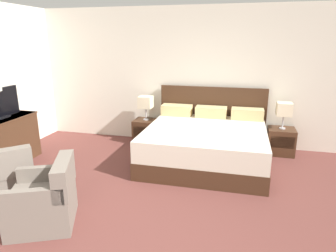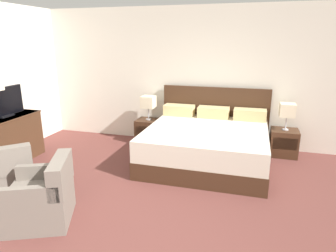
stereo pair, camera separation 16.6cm
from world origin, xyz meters
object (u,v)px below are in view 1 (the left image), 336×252
Objects in this scene: nightstand_left at (146,131)px; dresser at (3,141)px; armchair_by_window at (4,179)px; table_lamp_right at (284,109)px; armchair_companion at (45,201)px; nightstand_right at (281,141)px; bed at (206,143)px; table_lamp_left at (146,102)px.

nightstand_left is 0.41× the size of dresser.
dresser is 1.22× the size of armchair_by_window.
table_lamp_right is 0.53× the size of armchair_companion.
table_lamp_right reaches higher than nightstand_right.
bed is 1.56m from table_lamp_left.
nightstand_right is at bearing 19.79° from dresser.
table_lamp_left is (-1.30, 0.70, 0.51)m from bed.
bed is 4.27× the size of table_lamp_right.
bed is at bearing 55.78° from armchair_companion.
table_lamp_right reaches higher than armchair_by_window.
nightstand_right is at bearing -0.03° from table_lamp_left.
table_lamp_left is at bearing 39.88° from dresser.
table_lamp_right is at bearing 90.00° from nightstand_right.
nightstand_left is 2.60m from nightstand_right.
table_lamp_left reaches higher than nightstand_left.
nightstand_left is at bearing 180.00° from nightstand_right.
bed reaches higher than dresser.
nightstand_right is 4.10m from armchair_companion.
armchair_by_window is at bearing -48.41° from dresser.
bed is 4.27× the size of nightstand_left.
bed is at bearing -28.20° from nightstand_left.
bed is 4.27× the size of nightstand_right.
table_lamp_right is at bearing 46.22° from armchair_companion.
armchair_companion is (-1.54, -2.26, -0.05)m from bed.
nightstand_left is 1.00× the size of nightstand_right.
table_lamp_right is (2.60, 0.00, 0.00)m from table_lamp_left.
table_lamp_right is at bearing 19.81° from dresser.
dresser reaches higher than armchair_by_window.
table_lamp_left is at bearing 151.75° from bed.
armchair_by_window is at bearing -144.62° from table_lamp_right.
bed is 1.48m from nightstand_left.
table_lamp_right is at bearing 0.03° from nightstand_left.
table_lamp_right is at bearing 0.00° from table_lamp_left.
dresser is at bearing -140.15° from nightstand_left.
nightstand_left is 2.57m from dresser.
table_lamp_left is at bearing 67.29° from armchair_by_window.
nightstand_right is (1.30, 0.70, -0.09)m from bed.
table_lamp_left is 3.02m from armchair_companion.
armchair_by_window is (-3.69, -2.62, 0.04)m from nightstand_right.
nightstand_left is at bearing 39.85° from dresser.
armchair_companion reaches higher than nightstand_left.
nightstand_left is at bearing 67.28° from armchair_by_window.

